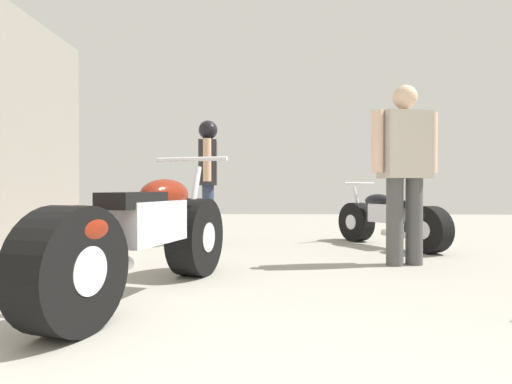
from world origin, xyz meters
The scene contains 5 objects.
ground_plane centered at (0.00, 3.21, 0.00)m, with size 15.93×15.93×0.00m, color #9E998E.
motorcycle_maroon_cruiser centered at (-0.79, 2.31, 0.41)m, with size 0.86×2.10×0.99m.
motorcycle_black_naked centered at (1.54, 4.79, 0.33)m, with size 1.01×1.61×0.81m.
mechanic_in_blue centered at (1.32, 3.58, 0.97)m, with size 0.69×0.35×1.71m.
mechanic_with_helmet centered at (-0.77, 5.05, 0.97)m, with size 0.27×0.64×1.62m.
Camera 1 is at (0.03, -0.39, 0.73)m, focal length 29.04 mm.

